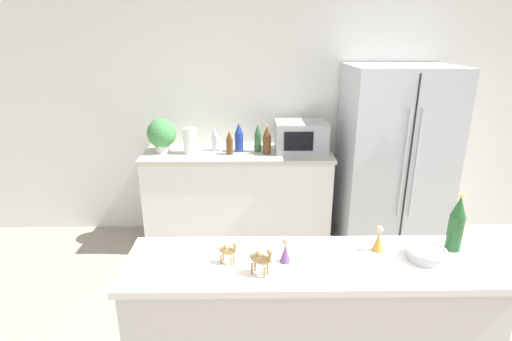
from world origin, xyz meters
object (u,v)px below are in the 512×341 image
Objects in this scene: wise_man_figurine_crimson at (378,240)px; back_bottle_0 at (267,140)px; camel_figurine at (228,250)px; back_bottle_4 at (258,138)px; wine_bottle at (457,224)px; fruit_bowl at (426,253)px; refrigerator at (393,161)px; microwave at (301,136)px; paper_towel_roll at (190,141)px; back_bottle_2 at (229,143)px; back_bottle_3 at (215,139)px; wise_man_figurine_purple at (285,252)px; potted_plant at (162,134)px; back_bottle_1 at (239,137)px; camel_figurine_second at (261,258)px.

back_bottle_0 is at bearing 105.02° from wise_man_figurine_crimson.
back_bottle_0 is 1.93m from camel_figurine.
back_bottle_4 reaches higher than camel_figurine.
fruit_bowl is at bearing -152.60° from wine_bottle.
refrigerator reaches higher than microwave.
paper_towel_roll is 1.74× the size of wise_man_figurine_crimson.
back_bottle_0 is at bearing 115.74° from wine_bottle.
microwave is at bearing 9.14° from back_bottle_2.
paper_towel_roll is 1.03× the size of back_bottle_2.
back_bottle_3 is (-1.67, 0.13, 0.18)m from refrigerator.
back_bottle_0 is 2.14× the size of wise_man_figurine_purple.
potted_plant is 2.62× the size of camel_figurine.
back_bottle_1 reaches higher than back_bottle_4.
microwave is 0.34m from back_bottle_0.
wise_man_figurine_purple is at bearing -63.37° from potted_plant.
fruit_bowl is 0.95m from camel_figurine.
back_bottle_0 is at bearing 1.98° from back_bottle_2.
potted_plant is at bearing 112.72° from camel_figurine_second.
back_bottle_4 is (0.90, -0.00, -0.04)m from potted_plant.
back_bottle_0 is at bearing -163.58° from microwave.
wise_man_figurine_crimson is (-0.21, 0.08, 0.03)m from fruit_bowl.
back_bottle_2 reaches higher than camel_figurine.
microwave is at bearing -1.36° from back_bottle_3.
camel_figurine_second is (0.38, -2.12, -0.00)m from back_bottle_3.
wine_bottle is (0.87, -1.80, 0.04)m from back_bottle_0.
wise_man_figurine_crimson is (-0.38, -0.01, -0.08)m from wine_bottle.
microwave is at bearing 78.37° from camel_figurine_second.
fruit_bowl is 1.35× the size of camel_figurine_second.
potted_plant reaches higher than microwave.
back_bottle_3 is at bearing 166.75° from back_bottle_0.
fruit_bowl is at bearing -64.23° from back_bottle_1.
refrigerator is 13.78× the size of wise_man_figurine_purple.
wise_man_figurine_purple is at bearing -76.02° from back_bottle_3.
wise_man_figurine_purple is at bearing -98.91° from microwave.
wise_man_figurine_purple is (0.50, -2.02, -0.03)m from back_bottle_3.
camel_figurine_second is at bearing -83.22° from back_bottle_2.
camel_figurine is at bearing -177.54° from wise_man_figurine_purple.
camel_figurine is (-0.18, -1.99, -0.03)m from back_bottle_4.
fruit_bowl is at bearing 1.61° from camel_figurine.
microwave reaches higher than back_bottle_0.
potted_plant is 2.20× the size of camel_figurine_second.
fruit_bowl is at bearing 1.27° from wise_man_figurine_purple.
wise_man_figurine_crimson is at bearing -73.20° from back_bottle_4.
back_bottle_1 is at bearing 7.26° from paper_towel_roll.
camel_figurine_second is at bearing -93.06° from back_bottle_0.
wise_man_figurine_crimson is at bearing -74.98° from back_bottle_0.
back_bottle_3 is 2.16m from camel_figurine_second.
paper_towel_roll is at bearing 106.52° from camel_figurine_second.
back_bottle_0 is 0.96× the size of back_bottle_1.
wine_bottle reaches higher than fruit_bowl.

